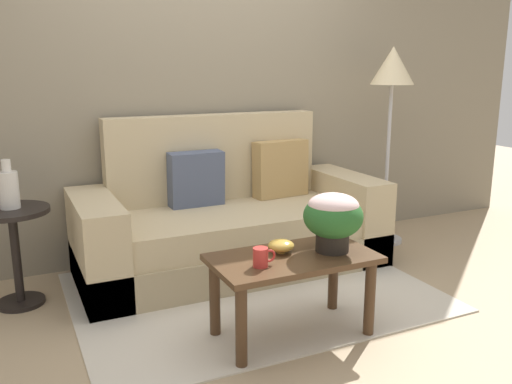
{
  "coord_description": "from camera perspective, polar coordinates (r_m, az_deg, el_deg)",
  "views": [
    {
      "loc": [
        -1.39,
        -2.86,
        1.46
      ],
      "look_at": [
        -0.02,
        0.05,
        0.7
      ],
      "focal_mm": 37.84,
      "sensor_mm": 36.0,
      "label": 1
    }
  ],
  "objects": [
    {
      "name": "side_table",
      "position": [
        3.62,
        -24.18,
        -4.57
      ],
      "size": [
        0.44,
        0.44,
        0.62
      ],
      "color": "black",
      "rests_on": "ground"
    },
    {
      "name": "potted_plant",
      "position": [
        2.95,
        8.15,
        -2.52
      ],
      "size": [
        0.33,
        0.33,
        0.32
      ],
      "color": "black",
      "rests_on": "coffee_table"
    },
    {
      "name": "wall_back",
      "position": [
        4.23,
        -6.23,
        13.57
      ],
      "size": [
        6.4,
        0.12,
        2.98
      ],
      "primitive_type": "cube",
      "color": "gray",
      "rests_on": "ground"
    },
    {
      "name": "couch",
      "position": [
        3.96,
        -2.72,
        -3.42
      ],
      "size": [
        2.19,
        0.91,
        1.1
      ],
      "color": "tan",
      "rests_on": "ground"
    },
    {
      "name": "floor_lamp",
      "position": [
        4.52,
        14.17,
        11.21
      ],
      "size": [
        0.35,
        0.35,
        1.61
      ],
      "color": "#B2B2B7",
      "rests_on": "ground"
    },
    {
      "name": "coffee_mug",
      "position": [
        2.74,
        0.56,
        -6.91
      ],
      "size": [
        0.12,
        0.08,
        0.1
      ],
      "color": "red",
      "rests_on": "coffee_table"
    },
    {
      "name": "coffee_table",
      "position": [
        2.95,
        3.9,
        -8.33
      ],
      "size": [
        0.89,
        0.48,
        0.47
      ],
      "color": "#442D1B",
      "rests_on": "ground"
    },
    {
      "name": "table_vase",
      "position": [
        3.55,
        -24.69,
        0.33
      ],
      "size": [
        0.12,
        0.12,
        0.3
      ],
      "color": "silver",
      "rests_on": "side_table"
    },
    {
      "name": "snack_bowl",
      "position": [
        2.95,
        2.66,
        -5.69
      ],
      "size": [
        0.14,
        0.14,
        0.07
      ],
      "color": "gold",
      "rests_on": "coffee_table"
    },
    {
      "name": "area_rug",
      "position": [
        3.62,
        -0.42,
        -10.48
      ],
      "size": [
        2.26,
        1.71,
        0.01
      ],
      "primitive_type": "cube",
      "color": "beige",
      "rests_on": "ground"
    },
    {
      "name": "ground_plane",
      "position": [
        3.5,
        0.62,
        -11.43
      ],
      "size": [
        14.0,
        14.0,
        0.0
      ],
      "primitive_type": "plane",
      "color": "tan"
    }
  ]
}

